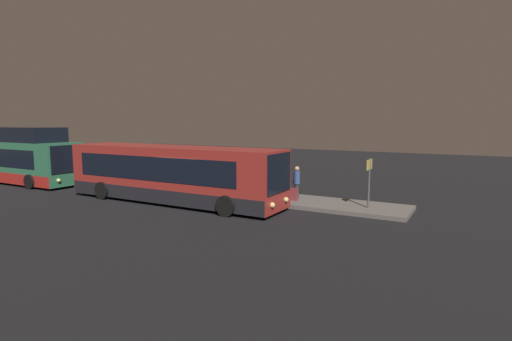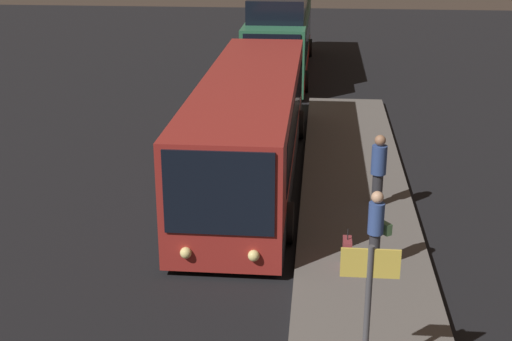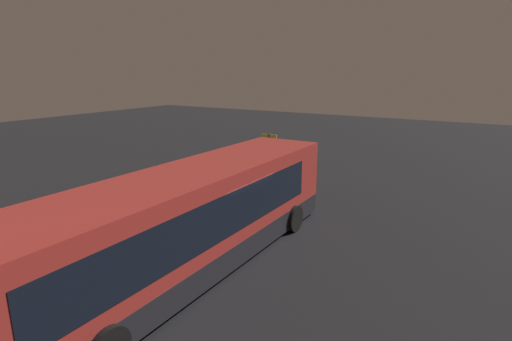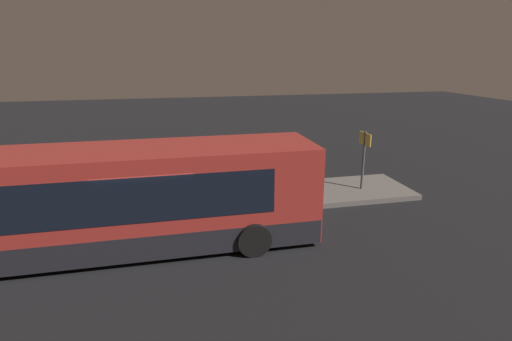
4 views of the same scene
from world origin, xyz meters
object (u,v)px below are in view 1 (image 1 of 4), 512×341
(passenger_waiting, at_px, (297,181))
(sign_post, at_px, (369,175))
(bus_second, at_px, (10,157))
(passenger_boarding, at_px, (244,174))
(bus_lead, at_px, (171,175))
(suitcase, at_px, (293,194))

(passenger_waiting, relative_size, sign_post, 0.73)
(bus_second, xyz_separation_m, passenger_boarding, (16.99, 3.43, -0.48))
(bus_lead, xyz_separation_m, bus_second, (-14.63, 0.00, 0.24))
(passenger_boarding, bearing_deg, suitcase, 179.72)
(suitcase, height_order, sign_post, sign_post)
(suitcase, bearing_deg, passenger_boarding, 166.24)
(passenger_waiting, height_order, suitcase, passenger_waiting)
(passenger_waiting, bearing_deg, sign_post, -42.77)
(bus_second, bearing_deg, suitcase, 7.20)
(sign_post, bearing_deg, bus_lead, -163.91)
(bus_lead, distance_m, sign_post, 9.94)
(suitcase, bearing_deg, bus_lead, -156.02)
(suitcase, xyz_separation_m, sign_post, (3.74, 0.17, 1.20))
(passenger_boarding, distance_m, passenger_waiting, 3.39)
(passenger_boarding, relative_size, suitcase, 2.10)
(bus_second, bearing_deg, passenger_boarding, 11.41)
(bus_second, height_order, passenger_waiting, bus_second)
(bus_lead, relative_size, suitcase, 14.27)
(bus_lead, height_order, suitcase, bus_lead)
(passenger_boarding, height_order, sign_post, sign_post)
(suitcase, bearing_deg, sign_post, 2.60)
(bus_second, bearing_deg, passenger_waiting, 8.80)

